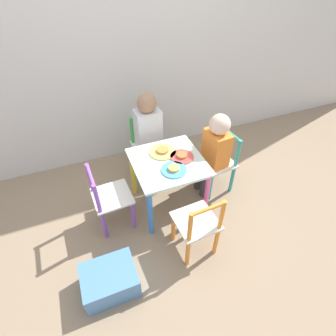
{
  "coord_description": "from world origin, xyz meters",
  "views": [
    {
      "loc": [
        -0.52,
        -1.31,
        1.63
      ],
      "look_at": [
        0.0,
        0.0,
        0.38
      ],
      "focal_mm": 28.0,
      "sensor_mm": 36.0,
      "label": 1
    }
  ],
  "objects": [
    {
      "name": "ground_plane",
      "position": [
        0.0,
        0.0,
        0.0
      ],
      "size": [
        6.0,
        6.0,
        0.0
      ],
      "primitive_type": "plane",
      "color": "#8C755B"
    },
    {
      "name": "kids_table",
      "position": [
        0.0,
        0.0,
        0.37
      ],
      "size": [
        0.5,
        0.5,
        0.45
      ],
      "color": "silver",
      "rests_on": "ground_plane"
    },
    {
      "name": "chair_teal",
      "position": [
        0.45,
        0.03,
        0.26
      ],
      "size": [
        0.28,
        0.28,
        0.52
      ],
      "rotation": [
        0.0,
        0.0,
        -1.5
      ],
      "color": "silver",
      "rests_on": "ground_plane"
    },
    {
      "name": "chair_green",
      "position": [
        -0.01,
        0.45,
        0.26
      ],
      "size": [
        0.27,
        0.27,
        0.52
      ],
      "rotation": [
        0.0,
        0.0,
        0.02
      ],
      "color": "silver",
      "rests_on": "ground_plane"
    },
    {
      "name": "chair_orange",
      "position": [
        0.02,
        -0.45,
        0.26
      ],
      "size": [
        0.27,
        0.27,
        0.52
      ],
      "rotation": [
        0.0,
        0.0,
        -3.09
      ],
      "color": "silver",
      "rests_on": "ground_plane"
    },
    {
      "name": "chair_purple",
      "position": [
        -0.45,
        -0.02,
        0.26
      ],
      "size": [
        0.27,
        0.27,
        0.52
      ],
      "rotation": [
        0.0,
        0.0,
        -4.66
      ],
      "color": "silver",
      "rests_on": "ground_plane"
    },
    {
      "name": "child_right",
      "position": [
        0.39,
        0.03,
        0.42
      ],
      "size": [
        0.22,
        0.21,
        0.71
      ],
      "rotation": [
        0.0,
        0.0,
        -1.5
      ],
      "color": "#38383D",
      "rests_on": "ground_plane"
    },
    {
      "name": "child_back",
      "position": [
        -0.01,
        0.39,
        0.46
      ],
      "size": [
        0.2,
        0.21,
        0.77
      ],
      "rotation": [
        0.0,
        0.0,
        0.02
      ],
      "color": "#7A6B5B",
      "rests_on": "ground_plane"
    },
    {
      "name": "plate_right",
      "position": [
        0.11,
        0.0,
        0.46
      ],
      "size": [
        0.17,
        0.17,
        0.03
      ],
      "color": "#E54C47",
      "rests_on": "kids_table"
    },
    {
      "name": "plate_back",
      "position": [
        0.0,
        0.11,
        0.46
      ],
      "size": [
        0.2,
        0.2,
        0.03
      ],
      "color": "#EADB66",
      "rests_on": "kids_table"
    },
    {
      "name": "plate_front",
      "position": [
        -0.0,
        -0.11,
        0.46
      ],
      "size": [
        0.17,
        0.17,
        0.03
      ],
      "color": "#4C9EE0",
      "rests_on": "kids_table"
    },
    {
      "name": "storage_bin",
      "position": [
        -0.58,
        -0.51,
        0.08
      ],
      "size": [
        0.32,
        0.25,
        0.17
      ],
      "color": "#4C7FB7",
      "rests_on": "ground_plane"
    }
  ]
}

